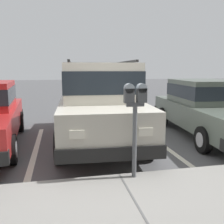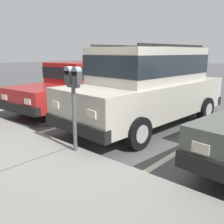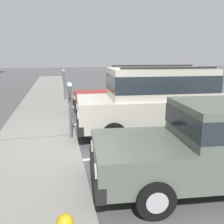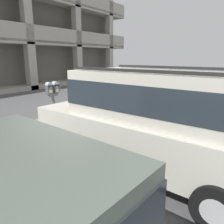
# 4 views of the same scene
# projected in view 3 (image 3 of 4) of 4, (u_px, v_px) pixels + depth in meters

# --- Properties ---
(ground_plane) EXTENTS (80.00, 80.00, 0.10)m
(ground_plane) POSITION_uv_depth(u_px,v_px,m) (83.00, 140.00, 7.18)
(ground_plane) COLOR #565659
(sidewalk) EXTENTS (40.00, 2.20, 0.12)m
(sidewalk) POSITION_uv_depth(u_px,v_px,m) (36.00, 140.00, 6.89)
(sidewalk) COLOR gray
(sidewalk) RESTS_ON ground_plane
(parking_stall_lines) EXTENTS (12.20, 4.80, 0.01)m
(parking_stall_lines) POSITION_uv_depth(u_px,v_px,m) (118.00, 122.00, 8.90)
(parking_stall_lines) COLOR silver
(parking_stall_lines) RESTS_ON ground_plane
(silver_suv) EXTENTS (2.21, 4.88, 2.03)m
(silver_suv) POSITION_uv_depth(u_px,v_px,m) (158.00, 98.00, 7.37)
(silver_suv) COLOR beige
(silver_suv) RESTS_ON ground_plane
(red_sedan) EXTENTS (2.10, 4.61, 1.54)m
(red_sedan) POSITION_uv_depth(u_px,v_px,m) (222.00, 142.00, 4.49)
(red_sedan) COLOR #5B665B
(red_sedan) RESTS_ON ground_plane
(dark_hatchback) EXTENTS (2.09, 4.61, 1.54)m
(dark_hatchback) POSITION_uv_depth(u_px,v_px,m) (133.00, 93.00, 10.16)
(dark_hatchback) COLOR red
(dark_hatchback) RESTS_ON ground_plane
(parking_meter_near) EXTENTS (0.35, 0.12, 1.51)m
(parking_meter_near) POSITION_uv_depth(u_px,v_px,m) (70.00, 97.00, 6.62)
(parking_meter_near) COLOR #595B60
(parking_meter_near) RESTS_ON sidewalk
(parking_meter_far) EXTENTS (0.15, 0.12, 1.50)m
(parking_meter_far) POSITION_uv_depth(u_px,v_px,m) (64.00, 80.00, 12.40)
(parking_meter_far) COLOR #595B60
(parking_meter_far) RESTS_ON sidewalk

